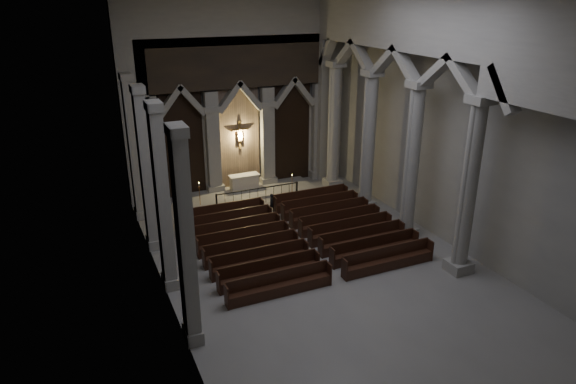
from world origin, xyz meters
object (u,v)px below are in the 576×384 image
(worshipper, at_px, (272,203))
(altar, at_px, (244,182))
(altar_rail, at_px, (258,193))
(pews, at_px, (298,237))
(candle_stand_left, at_px, (200,201))
(candle_stand_right, at_px, (292,189))

(worshipper, bearing_deg, altar, 76.26)
(altar_rail, bearing_deg, pews, -90.00)
(candle_stand_left, xyz_separation_m, pews, (3.32, -6.52, -0.09))
(candle_stand_right, bearing_deg, worshipper, -138.09)
(altar, bearing_deg, candle_stand_left, -156.17)
(candle_stand_right, relative_size, pews, 0.13)
(candle_stand_left, xyz_separation_m, candle_stand_right, (5.78, -0.35, -0.06))
(altar_rail, distance_m, worshipper, 1.46)
(altar, relative_size, candle_stand_right, 1.42)
(altar_rail, height_order, candle_stand_left, candle_stand_left)
(pews, bearing_deg, worshipper, 85.35)
(altar, height_order, worshipper, altar)
(altar_rail, distance_m, candle_stand_left, 3.44)
(candle_stand_left, distance_m, pews, 7.32)
(altar, relative_size, candle_stand_left, 1.21)
(altar_rail, bearing_deg, worshipper, -76.17)
(candle_stand_right, height_order, pews, candle_stand_right)
(altar, relative_size, pews, 0.19)
(altar, height_order, pews, altar)
(candle_stand_left, bearing_deg, pews, -63.00)
(altar, height_order, candle_stand_left, candle_stand_left)
(candle_stand_left, relative_size, worshipper, 1.47)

